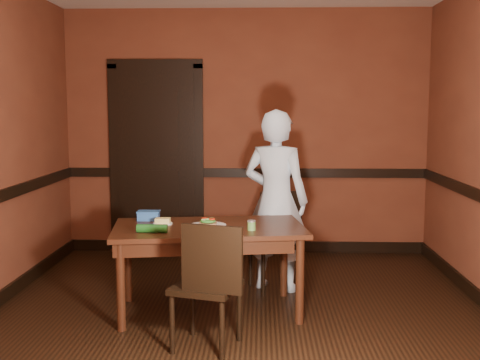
# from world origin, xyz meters

# --- Properties ---
(floor) EXTENTS (4.00, 4.50, 0.01)m
(floor) POSITION_xyz_m (0.00, 0.00, 0.00)
(floor) COLOR black
(floor) RESTS_ON ground
(wall_back) EXTENTS (4.00, 0.02, 2.70)m
(wall_back) POSITION_xyz_m (0.00, 2.25, 1.35)
(wall_back) COLOR brown
(wall_back) RESTS_ON ground
(wall_front) EXTENTS (4.00, 0.02, 2.70)m
(wall_front) POSITION_xyz_m (0.00, -2.25, 1.35)
(wall_front) COLOR brown
(wall_front) RESTS_ON ground
(dado_back) EXTENTS (4.00, 0.03, 0.10)m
(dado_back) POSITION_xyz_m (0.00, 2.23, 0.90)
(dado_back) COLOR black
(dado_back) RESTS_ON ground
(baseboard_back) EXTENTS (4.00, 0.03, 0.12)m
(baseboard_back) POSITION_xyz_m (0.00, 2.23, 0.06)
(baseboard_back) COLOR black
(baseboard_back) RESTS_ON ground
(door) EXTENTS (1.05, 0.07, 2.20)m
(door) POSITION_xyz_m (-1.00, 2.22, 1.09)
(door) COLOR black
(door) RESTS_ON ground
(dining_table) EXTENTS (1.59, 1.04, 0.70)m
(dining_table) POSITION_xyz_m (-0.24, 0.22, 0.35)
(dining_table) COLOR black
(dining_table) RESTS_ON floor
(chair_far) EXTENTS (0.52, 0.52, 0.86)m
(chair_far) POSITION_xyz_m (0.29, 0.84, 0.43)
(chair_far) COLOR black
(chair_far) RESTS_ON floor
(chair_near) EXTENTS (0.51, 0.51, 0.89)m
(chair_near) POSITION_xyz_m (-0.20, -0.50, 0.44)
(chair_near) COLOR black
(chair_near) RESTS_ON floor
(person) EXTENTS (0.69, 0.57, 1.61)m
(person) POSITION_xyz_m (0.30, 0.86, 0.81)
(person) COLOR silver
(person) RESTS_ON floor
(sandwich_plate) EXTENTS (0.29, 0.29, 0.07)m
(sandwich_plate) POSITION_xyz_m (-0.25, 0.17, 0.72)
(sandwich_plate) COLOR white
(sandwich_plate) RESTS_ON dining_table
(sauce_jar) EXTENTS (0.07, 0.07, 0.08)m
(sauce_jar) POSITION_xyz_m (0.10, 0.07, 0.74)
(sauce_jar) COLOR #58873D
(sauce_jar) RESTS_ON dining_table
(cheese_saucer) EXTENTS (0.16, 0.16, 0.05)m
(cheese_saucer) POSITION_xyz_m (-0.62, 0.29, 0.72)
(cheese_saucer) COLOR white
(cheese_saucer) RESTS_ON dining_table
(food_tub) EXTENTS (0.19, 0.13, 0.08)m
(food_tub) POSITION_xyz_m (-0.76, 0.45, 0.74)
(food_tub) COLOR #336CC1
(food_tub) RESTS_ON dining_table
(wrapped_veg) EXTENTS (0.23, 0.07, 0.06)m
(wrapped_veg) POSITION_xyz_m (-0.64, -0.05, 0.73)
(wrapped_veg) COLOR #185018
(wrapped_veg) RESTS_ON dining_table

